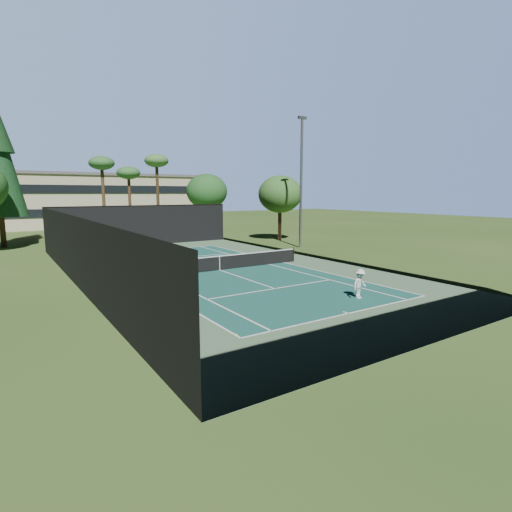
{
  "coord_description": "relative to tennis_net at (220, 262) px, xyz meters",
  "views": [
    {
      "loc": [
        -12.58,
        -23.72,
        5.2
      ],
      "look_at": [
        1.0,
        -3.0,
        1.3
      ],
      "focal_mm": 28.0,
      "sensor_mm": 36.0,
      "label": 1
    }
  ],
  "objects": [
    {
      "name": "court_surface",
      "position": [
        0.0,
        0.0,
        -0.55
      ],
      "size": [
        10.97,
        23.77,
        0.01
      ],
      "primitive_type": "cube",
      "color": "#1B584E",
      "rests_on": "ground"
    },
    {
      "name": "court_lines",
      "position": [
        0.0,
        0.0,
        -0.54
      ],
      "size": [
        11.07,
        23.87,
        0.01
      ],
      "color": "white",
      "rests_on": "ground"
    },
    {
      "name": "palm_c",
      "position": [
        4.0,
        23.0,
        8.05
      ],
      "size": [
        2.8,
        2.8,
        9.77
      ],
      "color": "#3F2E1B",
      "rests_on": "ground"
    },
    {
      "name": "tennis_ball_c",
      "position": [
        -0.33,
        4.73,
        -0.52
      ],
      "size": [
        0.07,
        0.07,
        0.07
      ],
      "primitive_type": "sphere",
      "color": "#D1E534",
      "rests_on": "ground"
    },
    {
      "name": "palm_b",
      "position": [
        1.5,
        26.0,
        6.8
      ],
      "size": [
        2.8,
        2.8,
        8.42
      ],
      "color": "#4E3321",
      "rests_on": "ground"
    },
    {
      "name": "decid_tree_a",
      "position": [
        10.0,
        22.0,
        4.86
      ],
      "size": [
        5.12,
        5.12,
        7.62
      ],
      "color": "#4E3421",
      "rests_on": "ground"
    },
    {
      "name": "palm_a",
      "position": [
        -2.0,
        24.0,
        7.63
      ],
      "size": [
        2.8,
        2.8,
        9.32
      ],
      "color": "#4F3921",
      "rests_on": "ground"
    },
    {
      "name": "decid_tree_b",
      "position": [
        14.0,
        12.0,
        4.52
      ],
      "size": [
        4.8,
        4.8,
        7.14
      ],
      "color": "#492F1F",
      "rests_on": "ground"
    },
    {
      "name": "fence",
      "position": [
        0.0,
        0.06,
        1.45
      ],
      "size": [
        18.04,
        32.05,
        4.03
      ],
      "color": "black",
      "rests_on": "ground"
    },
    {
      "name": "tennis_ball_d",
      "position": [
        -5.78,
        5.61,
        -0.53
      ],
      "size": [
        0.06,
        0.06,
        0.06
      ],
      "primitive_type": "sphere",
      "color": "#C2E734",
      "rests_on": "ground"
    },
    {
      "name": "player",
      "position": [
        2.39,
        -10.32,
        0.19
      ],
      "size": [
        1.04,
        0.7,
        1.49
      ],
      "primitive_type": "imported",
      "rotation": [
        0.0,
        0.0,
        0.16
      ],
      "color": "white",
      "rests_on": "ground"
    },
    {
      "name": "tennis_ball_a",
      "position": [
        -5.43,
        -11.51,
        -0.53
      ],
      "size": [
        0.06,
        0.06,
        0.06
      ],
      "primitive_type": "sphere",
      "color": "#C7EB35",
      "rests_on": "ground"
    },
    {
      "name": "tennis_ball_b",
      "position": [
        -1.09,
        2.49,
        -0.53
      ],
      "size": [
        0.06,
        0.06,
        0.06
      ],
      "primitive_type": "sphere",
      "color": "#CCE233",
      "rests_on": "ground"
    },
    {
      "name": "trash_bin",
      "position": [
        -1.0,
        15.7,
        -0.08
      ],
      "size": [
        0.56,
        0.56,
        0.95
      ],
      "color": "black",
      "rests_on": "ground"
    },
    {
      "name": "park_bench",
      "position": [
        -1.85,
        15.75,
        -0.01
      ],
      "size": [
        1.5,
        0.45,
        1.02
      ],
      "color": "beige",
      "rests_on": "ground"
    },
    {
      "name": "campus_building",
      "position": [
        0.0,
        45.98,
        3.65
      ],
      "size": [
        40.5,
        12.5,
        8.3
      ],
      "color": "beige",
      "rests_on": "ground"
    },
    {
      "name": "ground",
      "position": [
        0.0,
        0.0,
        -0.56
      ],
      "size": [
        160.0,
        160.0,
        0.0
      ],
      "primitive_type": "plane",
      "color": "#365520",
      "rests_on": "ground"
    },
    {
      "name": "tennis_net",
      "position": [
        0.0,
        0.0,
        0.0
      ],
      "size": [
        12.9,
        0.1,
        1.1
      ],
      "color": "black",
      "rests_on": "ground"
    },
    {
      "name": "light_pole",
      "position": [
        12.0,
        6.0,
        5.9
      ],
      "size": [
        0.9,
        0.25,
        12.22
      ],
      "color": "gray",
      "rests_on": "ground"
    },
    {
      "name": "apron_slab",
      "position": [
        0.0,
        0.0,
        -0.55
      ],
      "size": [
        18.0,
        32.0,
        0.01
      ],
      "primitive_type": "cube",
      "color": "#527653",
      "rests_on": "ground"
    }
  ]
}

